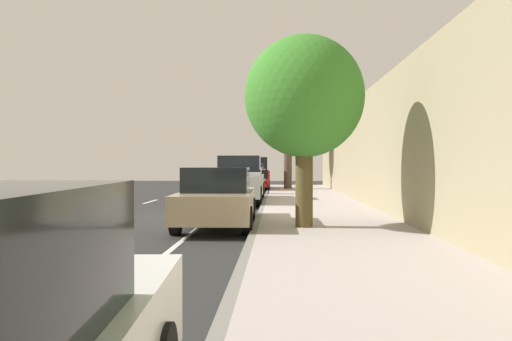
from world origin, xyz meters
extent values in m
plane|color=#2A2A2A|center=(0.00, 0.00, 0.00)|extent=(64.42, 64.42, 0.00)
cube|color=#B3A6A5|center=(3.53, 0.00, 0.07)|extent=(3.60, 40.26, 0.15)
cube|color=gray|center=(1.66, 0.00, 0.07)|extent=(0.16, 40.26, 0.15)
cube|color=white|center=(-3.23, -2.23, 0.00)|extent=(0.14, 2.20, 0.01)
cube|color=white|center=(-3.23, 1.97, 0.00)|extent=(0.14, 2.20, 0.01)
cube|color=white|center=(-3.23, 6.17, 0.00)|extent=(0.14, 2.20, 0.01)
cube|color=white|center=(-3.23, 10.37, 0.00)|extent=(0.14, 2.20, 0.01)
cube|color=white|center=(-3.23, 14.57, 0.00)|extent=(0.14, 2.20, 0.01)
cube|color=white|center=(-3.23, 18.77, 0.00)|extent=(0.14, 2.20, 0.01)
cube|color=white|center=(0.19, 0.00, 0.00)|extent=(0.12, 40.26, 0.01)
cube|color=gray|center=(5.58, 0.00, 2.11)|extent=(0.50, 40.26, 4.22)
cube|color=tan|center=(0.66, -2.24, 0.60)|extent=(1.86, 4.44, 0.64)
cube|color=black|center=(0.66, -2.24, 1.22)|extent=(1.59, 2.13, 0.60)
cylinder|color=black|center=(1.44, -0.86, 0.33)|extent=(0.23, 0.66, 0.66)
cylinder|color=black|center=(-0.18, -0.90, 0.33)|extent=(0.23, 0.66, 0.66)
cylinder|color=black|center=(1.50, -3.59, 0.33)|extent=(0.23, 0.66, 0.66)
cylinder|color=black|center=(-0.12, -3.62, 0.33)|extent=(0.23, 0.66, 0.66)
cube|color=#B7BABF|center=(0.58, 5.36, 0.75)|extent=(1.97, 5.31, 0.80)
cube|color=black|center=(0.58, 6.28, 1.55)|extent=(1.73, 1.50, 0.80)
cube|color=#B7BABF|center=(0.58, 4.16, 1.21)|extent=(1.87, 2.66, 0.12)
cylinder|color=black|center=(1.48, 7.00, 0.40)|extent=(0.22, 0.80, 0.80)
cylinder|color=black|center=(-0.33, 7.00, 0.40)|extent=(0.22, 0.80, 0.80)
cylinder|color=black|center=(1.48, 3.72, 0.40)|extent=(0.22, 0.80, 0.80)
cylinder|color=black|center=(-0.32, 3.71, 0.40)|extent=(0.22, 0.80, 0.80)
cube|color=maroon|center=(0.69, 14.72, 0.78)|extent=(2.13, 4.79, 0.90)
cube|color=black|center=(0.69, 14.72, 1.61)|extent=(1.82, 3.18, 0.76)
cylinder|color=black|center=(1.49, 16.22, 0.38)|extent=(0.26, 0.77, 0.76)
cylinder|color=black|center=(-0.25, 16.13, 0.38)|extent=(0.26, 0.77, 0.76)
cylinder|color=black|center=(1.64, 13.31, 0.38)|extent=(0.26, 0.77, 0.76)
cylinder|color=black|center=(-0.11, 13.22, 0.38)|extent=(0.26, 0.77, 0.76)
torus|color=black|center=(0.84, 10.39, 0.36)|extent=(0.52, 0.57, 0.73)
torus|color=black|center=(1.53, 9.62, 0.36)|extent=(0.52, 0.57, 0.73)
cylinder|color=#197233|center=(1.10, 10.10, 0.45)|extent=(0.46, 0.51, 0.54)
cylinder|color=#197233|center=(1.34, 9.83, 0.45)|extent=(0.12, 0.13, 0.50)
cylinder|color=#197233|center=(1.13, 10.06, 0.70)|extent=(0.51, 0.57, 0.05)
cylinder|color=#197233|center=(1.42, 9.74, 0.28)|extent=(0.26, 0.29, 0.20)
cylinder|color=#197233|center=(1.45, 9.70, 0.53)|extent=(0.20, 0.22, 0.35)
cylinder|color=#197233|center=(0.87, 10.36, 0.54)|extent=(0.10, 0.11, 0.35)
cube|color=black|center=(1.38, 9.79, 0.73)|extent=(0.23, 0.25, 0.05)
cylinder|color=black|center=(0.89, 10.34, 0.77)|extent=(0.36, 0.33, 0.03)
cylinder|color=#C6B284|center=(1.44, 9.64, 0.40)|extent=(0.15, 0.15, 0.80)
cylinder|color=#C6B284|center=(1.33, 9.47, 0.40)|extent=(0.15, 0.15, 0.80)
cube|color=white|center=(1.39, 9.56, 1.08)|extent=(0.39, 0.44, 0.57)
cylinder|color=white|center=(1.52, 9.78, 1.05)|extent=(0.10, 0.10, 0.54)
cylinder|color=white|center=(1.25, 9.33, 1.05)|extent=(0.10, 0.10, 0.54)
sphere|color=tan|center=(1.39, 9.56, 1.48)|extent=(0.22, 0.22, 0.22)
sphere|color=navy|center=(1.39, 9.56, 1.52)|extent=(0.25, 0.25, 0.25)
cube|color=black|center=(1.56, 9.45, 1.10)|extent=(0.31, 0.35, 0.44)
cylinder|color=brown|center=(2.79, -3.16, 1.28)|extent=(0.40, 0.40, 2.26)
ellipsoid|color=#3A832A|center=(2.79, -3.16, 3.17)|extent=(2.76, 2.76, 2.82)
cylinder|color=brown|center=(2.79, 14.69, 1.74)|extent=(0.47, 0.47, 3.18)
ellipsoid|color=#2F5C33|center=(2.79, 14.69, 4.03)|extent=(2.55, 2.55, 1.92)
camera|label=1|loc=(2.17, -14.70, 1.60)|focal=34.89mm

